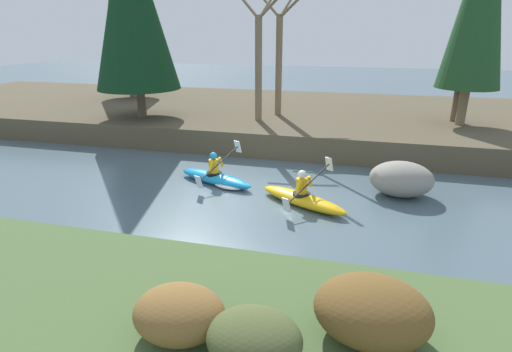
# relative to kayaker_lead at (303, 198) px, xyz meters

# --- Properties ---
(ground_plane) EXTENTS (90.00, 90.00, 0.00)m
(ground_plane) POSITION_rel_kayaker_lead_xyz_m (-1.52, 0.66, -0.22)
(ground_plane) COLOR #4C606B
(riverbank_far) EXTENTS (44.00, 11.34, 0.95)m
(riverbank_far) POSITION_rel_kayaker_lead_xyz_m (-1.52, 9.46, 0.25)
(riverbank_far) COLOR brown
(riverbank_far) RESTS_ON ground
(conifer_tree_far_left) EXTENTS (3.00, 3.00, 8.49)m
(conifer_tree_far_left) POSITION_rel_kayaker_lead_xyz_m (-11.26, 10.49, 5.65)
(conifer_tree_far_left) COLOR #7A664C
(conifer_tree_far_left) RESTS_ON riverbank_far
(conifer_tree_left) EXTENTS (3.47, 3.47, 8.01)m
(conifer_tree_left) POSITION_rel_kayaker_lead_xyz_m (-7.86, 5.53, 5.34)
(conifer_tree_left) COLOR brown
(conifer_tree_left) RESTS_ON riverbank_far
(bare_tree_upstream) EXTENTS (3.06, 3.02, 5.50)m
(bare_tree_upstream) POSITION_rel_kayaker_lead_xyz_m (-2.78, 6.24, 3.32)
(bare_tree_upstream) COLOR #7A664C
(bare_tree_upstream) RESTS_ON riverbank_far
(bare_tree_mid_upstream) EXTENTS (3.11, 3.07, 5.59)m
(bare_tree_mid_upstream) POSITION_rel_kayaker_lead_xyz_m (-2.21, 7.60, 3.36)
(bare_tree_mid_upstream) COLOR #7A664C
(bare_tree_mid_upstream) RESTS_ON riverbank_far
(bare_tree_mid_downstream) EXTENTS (4.33, 4.28, 7.92)m
(bare_tree_mid_downstream) POSITION_rel_kayaker_lead_xyz_m (5.18, 8.09, 4.45)
(bare_tree_mid_downstream) COLOR brown
(bare_tree_mid_downstream) RESTS_ON riverbank_far
(shrub_clump_nearest) EXTENTS (1.24, 1.03, 0.67)m
(shrub_clump_nearest) POSITION_rel_kayaker_lead_xyz_m (-0.83, -6.06, 0.78)
(shrub_clump_nearest) COLOR brown
(shrub_clump_nearest) RESTS_ON riverbank_near
(shrub_clump_second) EXTENTS (1.19, 0.99, 0.65)m
(shrub_clump_second) POSITION_rel_kayaker_lead_xyz_m (0.24, -6.25, 0.77)
(shrub_clump_second) COLOR #4C562D
(shrub_clump_second) RESTS_ON riverbank_near
(shrub_clump_third) EXTENTS (1.52, 1.27, 0.82)m
(shrub_clump_third) POSITION_rel_kayaker_lead_xyz_m (1.63, -5.47, 0.86)
(shrub_clump_third) COLOR brown
(shrub_clump_third) RESTS_ON riverbank_near
(kayaker_lead) EXTENTS (2.67, 1.94, 1.20)m
(kayaker_lead) POSITION_rel_kayaker_lead_xyz_m (0.00, 0.00, 0.00)
(kayaker_lead) COLOR yellow
(kayaker_lead) RESTS_ON ground
(kayaker_middle) EXTENTS (2.74, 2.00, 1.20)m
(kayaker_middle) POSITION_rel_kayaker_lead_xyz_m (-2.79, 0.97, -0.02)
(kayaker_middle) COLOR #1993D6
(kayaker_middle) RESTS_ON ground
(boulder_midstream) EXTENTS (1.78, 1.39, 1.01)m
(boulder_midstream) POSITION_rel_kayaker_lead_xyz_m (2.61, 1.42, 0.28)
(boulder_midstream) COLOR gray
(boulder_midstream) RESTS_ON ground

